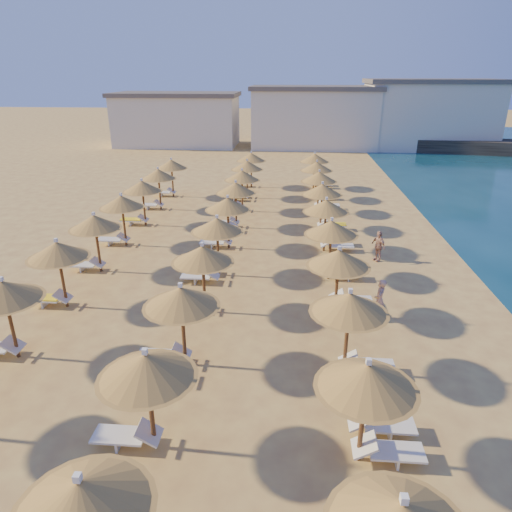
# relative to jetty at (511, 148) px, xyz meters

# --- Properties ---
(ground) EXTENTS (220.00, 220.00, 0.00)m
(ground) POSITION_rel_jetty_xyz_m (-26.38, -40.95, -0.75)
(ground) COLOR #D7B65E
(ground) RESTS_ON ground
(jetty) EXTENTS (30.23, 9.35, 1.50)m
(jetty) POSITION_rel_jetty_xyz_m (0.00, 0.00, 0.00)
(jetty) COLOR black
(jetty) RESTS_ON ground
(hotel_blocks) EXTENTS (46.88, 8.77, 8.10)m
(hotel_blocks) POSITION_rel_jetty_xyz_m (-22.58, 3.88, 2.95)
(hotel_blocks) COLOR silver
(hotel_blocks) RESTS_ON ground
(parasol_row_east) EXTENTS (2.42, 37.86, 2.94)m
(parasol_row_east) POSITION_rel_jetty_xyz_m (-23.36, -36.25, 1.67)
(parasol_row_east) COLOR brown
(parasol_row_east) RESTS_ON ground
(parasol_row_west) EXTENTS (2.42, 37.86, 2.94)m
(parasol_row_west) POSITION_rel_jetty_xyz_m (-28.47, -36.25, 1.67)
(parasol_row_west) COLOR brown
(parasol_row_west) RESTS_ON ground
(parasol_row_inland) EXTENTS (2.42, 27.23, 2.94)m
(parasol_row_inland) POSITION_rel_jetty_xyz_m (-34.15, -34.48, 1.67)
(parasol_row_inland) COLOR brown
(parasol_row_inland) RESTS_ON ground
(loungers) EXTENTS (13.92, 36.99, 0.66)m
(loungers) POSITION_rel_jetty_xyz_m (-27.59, -36.00, -0.41)
(loungers) COLOR silver
(loungers) RESTS_ON ground
(beachgoer_a) EXTENTS (0.58, 0.71, 1.67)m
(beachgoer_a) POSITION_rel_jetty_xyz_m (-21.73, -39.89, 0.09)
(beachgoer_a) COLOR tan
(beachgoer_a) RESTS_ON ground
(beachgoer_c) EXTENTS (0.81, 0.98, 1.56)m
(beachgoer_c) POSITION_rel_jetty_xyz_m (-20.75, -33.86, 0.03)
(beachgoer_c) COLOR tan
(beachgoer_c) RESTS_ON ground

